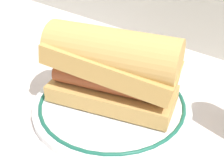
# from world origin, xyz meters

# --- Properties ---
(ground_plane) EXTENTS (1.50, 1.50, 0.00)m
(ground_plane) POSITION_xyz_m (0.00, 0.00, 0.00)
(ground_plane) COLOR beige
(plate) EXTENTS (0.25, 0.25, 0.01)m
(plate) POSITION_xyz_m (-0.02, 0.04, 0.01)
(plate) COLOR white
(plate) RESTS_ON ground_plane
(sausage_sandwich) EXTENTS (0.21, 0.14, 0.12)m
(sausage_sandwich) POSITION_xyz_m (-0.02, 0.04, 0.08)
(sausage_sandwich) COLOR tan
(sausage_sandwich) RESTS_ON plate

